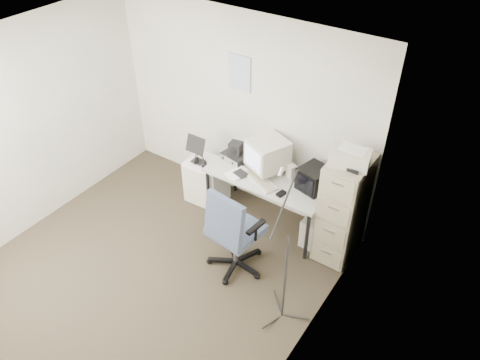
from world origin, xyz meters
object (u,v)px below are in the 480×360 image
Objects in this scene: office_chair at (236,228)px; side_cart at (207,181)px; filing_cabinet at (343,209)px; desk at (268,199)px.

office_chair reaches higher than side_cart.
desk is (-0.95, -0.03, -0.29)m from filing_cabinet.
filing_cabinet is 0.87× the size of desk.
office_chair reaches higher than desk.
desk is 0.87m from office_chair.
desk is 2.46× the size of side_cart.
office_chair is 1.29m from side_cart.
desk is 0.91m from side_cart.
filing_cabinet reaches higher than side_cart.
side_cart is (-1.00, 0.78, -0.27)m from office_chair.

